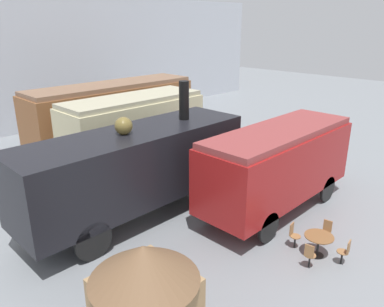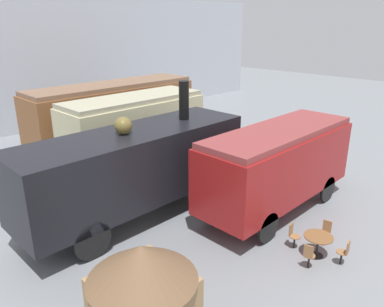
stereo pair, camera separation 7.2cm
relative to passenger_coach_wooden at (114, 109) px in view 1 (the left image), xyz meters
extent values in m
plane|color=gray|center=(-0.94, -8.32, -2.35)|extent=(80.00, 80.00, 0.00)
cube|color=#B2B7C1|center=(-0.94, 7.07, 2.15)|extent=(44.00, 0.15, 9.00)
cube|color=brown|center=(0.00, 0.00, -0.09)|extent=(10.19, 2.73, 2.71)
cube|color=brown|center=(0.00, 0.00, 1.39)|extent=(9.98, 2.51, 0.24)
cylinder|color=black|center=(3.06, -1.30, -1.66)|extent=(1.40, 0.12, 1.40)
cylinder|color=black|center=(3.06, 1.30, -1.66)|extent=(1.40, 0.12, 1.40)
cylinder|color=black|center=(-3.06, -1.30, -1.66)|extent=(1.40, 0.12, 1.40)
cylinder|color=black|center=(-3.06, 1.30, -1.66)|extent=(1.40, 0.12, 1.40)
cube|color=beige|center=(-1.13, -3.49, -0.19)|extent=(7.37, 2.64, 2.63)
cube|color=tan|center=(-1.13, -3.49, 1.24)|extent=(7.22, 2.43, 0.24)
cylinder|color=black|center=(1.08, -4.74, -1.70)|extent=(1.30, 0.12, 1.30)
cylinder|color=black|center=(1.08, -2.23, -1.70)|extent=(1.30, 0.12, 1.30)
cylinder|color=black|center=(-3.34, -4.74, -1.70)|extent=(1.30, 0.12, 1.30)
cylinder|color=black|center=(-3.34, -2.23, -1.70)|extent=(1.30, 0.12, 1.30)
cube|color=black|center=(-4.30, -7.80, -0.20)|extent=(9.18, 2.66, 2.60)
cylinder|color=black|center=(-1.78, -7.80, 1.87)|extent=(0.41, 0.41, 1.56)
sphere|color=brown|center=(-4.76, -7.80, 1.40)|extent=(0.64, 0.64, 0.64)
cylinder|color=black|center=(-1.55, -9.07, -1.70)|extent=(1.31, 0.12, 1.31)
cylinder|color=black|center=(-1.55, -6.53, -1.70)|extent=(1.31, 0.12, 1.31)
cylinder|color=black|center=(-7.06, -9.07, -1.70)|extent=(1.31, 0.12, 1.31)
cylinder|color=black|center=(-7.06, -6.53, -1.70)|extent=(1.31, 0.12, 1.31)
cube|color=maroon|center=(-0.10, -11.30, -0.41)|extent=(7.32, 2.46, 2.44)
cone|color=maroon|center=(4.38, -11.30, -0.41)|extent=(1.65, 2.32, 2.32)
cube|color=brown|center=(-0.10, -11.30, 0.93)|extent=(7.17, 2.26, 0.24)
cylinder|color=black|center=(2.09, -12.47, -1.80)|extent=(1.11, 0.12, 1.11)
cylinder|color=black|center=(2.09, -10.13, -1.80)|extent=(1.11, 0.12, 1.11)
cylinder|color=black|center=(-2.30, -12.47, -1.80)|extent=(1.11, 0.12, 1.11)
cylinder|color=black|center=(-2.30, -10.13, -1.80)|extent=(1.11, 0.12, 1.11)
cylinder|color=black|center=(-1.84, -14.07, -2.34)|extent=(0.44, 0.44, 0.02)
cylinder|color=black|center=(-1.84, -14.07, -1.99)|extent=(0.08, 0.08, 0.68)
cylinder|color=brown|center=(-1.84, -14.07, -1.64)|extent=(0.93, 0.93, 0.03)
cylinder|color=black|center=(-1.72, -14.83, -2.14)|extent=(0.06, 0.06, 0.42)
cylinder|color=olive|center=(-1.72, -14.83, -1.92)|extent=(0.36, 0.36, 0.03)
cube|color=olive|center=(-1.70, -14.98, -1.69)|extent=(0.29, 0.08, 0.42)
cylinder|color=black|center=(-1.09, -13.95, -2.14)|extent=(0.06, 0.06, 0.42)
cylinder|color=olive|center=(-1.09, -13.95, -1.92)|extent=(0.36, 0.36, 0.03)
cube|color=olive|center=(-0.94, -13.93, -1.69)|extent=(0.08, 0.29, 0.42)
cylinder|color=black|center=(-1.96, -13.32, -2.14)|extent=(0.06, 0.06, 0.42)
cylinder|color=olive|center=(-1.96, -13.32, -1.92)|extent=(0.36, 0.36, 0.03)
cube|color=olive|center=(-1.99, -13.17, -1.69)|extent=(0.29, 0.08, 0.42)
cylinder|color=black|center=(-2.60, -14.19, -2.14)|extent=(0.06, 0.06, 0.42)
cylinder|color=olive|center=(-2.60, -14.19, -1.92)|extent=(0.36, 0.36, 0.03)
cube|color=olive|center=(-2.75, -14.22, -1.69)|extent=(0.08, 0.29, 0.42)
cylinder|color=#262633|center=(-0.15, -9.60, -1.95)|extent=(0.24, 0.24, 0.81)
cylinder|color=#B2192D|center=(-0.15, -9.60, -1.18)|extent=(0.34, 0.34, 0.72)
sphere|color=tan|center=(-0.15, -9.60, -0.70)|extent=(0.23, 0.23, 0.23)
cone|color=brown|center=(-8.26, -13.28, 0.25)|extent=(2.34, 2.34, 0.80)
camera|label=1|loc=(-12.14, -18.49, 4.89)|focal=35.00mm
camera|label=2|loc=(-12.09, -18.55, 4.89)|focal=35.00mm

